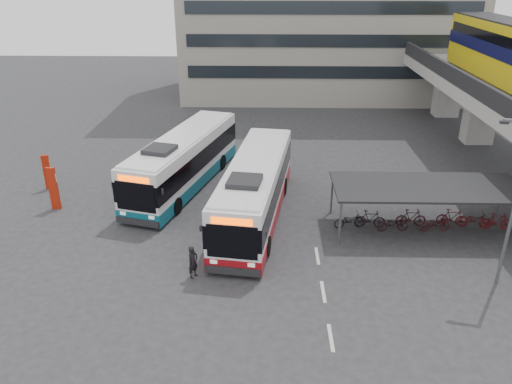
{
  "coord_description": "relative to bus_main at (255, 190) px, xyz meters",
  "views": [
    {
      "loc": [
        -0.04,
        -21.34,
        13.15
      ],
      "look_at": [
        -0.63,
        3.22,
        2.0
      ],
      "focal_mm": 35.0,
      "sensor_mm": 36.0,
      "label": 1
    }
  ],
  "objects": [
    {
      "name": "ground",
      "position": [
        0.7,
        -4.11,
        -1.72
      ],
      "size": [
        120.0,
        120.0,
        0.0
      ],
      "primitive_type": "plane",
      "color": "#28282B",
      "rests_on": "ground"
    },
    {
      "name": "pedestrian",
      "position": [
        -2.69,
        -6.08,
        -0.92
      ],
      "size": [
        0.64,
        0.7,
        1.6
      ],
      "primitive_type": "imported",
      "rotation": [
        0.0,
        0.0,
        0.98
      ],
      "color": "black",
      "rests_on": "ground"
    },
    {
      "name": "bus_teal",
      "position": [
        -4.7,
        4.46,
        -0.01
      ],
      "size": [
        5.93,
        12.7,
        3.68
      ],
      "rotation": [
        0.0,
        0.0,
        -0.27
      ],
      "color": "white",
      "rests_on": "ground"
    },
    {
      "name": "road_markings",
      "position": [
        3.2,
        -7.11,
        -1.72
      ],
      "size": [
        0.15,
        7.6,
        0.01
      ],
      "color": "beige",
      "rests_on": "ground"
    },
    {
      "name": "bike_shelter",
      "position": [
        9.18,
        -1.11,
        -0.42
      ],
      "size": [
        10.0,
        4.0,
        2.54
      ],
      "color": "#595B60",
      "rests_on": "ground"
    },
    {
      "name": "bus_main",
      "position": [
        0.0,
        0.0,
        0.0
      ],
      "size": [
        4.44,
        12.79,
        3.71
      ],
      "rotation": [
        0.0,
        0.0,
        -0.14
      ],
      "color": "white",
      "rests_on": "ground"
    },
    {
      "name": "sign_totem_north",
      "position": [
        -13.4,
        3.74,
        -0.53
      ],
      "size": [
        0.49,
        0.27,
        2.29
      ],
      "rotation": [
        0.0,
        0.0,
        0.29
      ],
      "color": "#A01D09",
      "rests_on": "ground"
    },
    {
      "name": "sign_totem_mid",
      "position": [
        -11.82,
        0.85,
        -0.37
      ],
      "size": [
        0.57,
        0.21,
        2.62
      ],
      "rotation": [
        0.0,
        0.0,
        -0.09
      ],
      "color": "#A01D09",
      "rests_on": "ground"
    }
  ]
}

